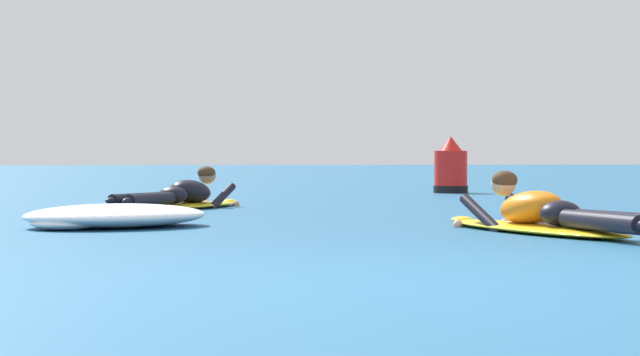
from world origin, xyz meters
name	(u,v)px	position (x,y,z in m)	size (l,w,h in m)	color
ground_plane	(257,201)	(0.00, 10.00, 0.00)	(120.00, 120.00, 0.00)	#235B84
surfer_near	(542,216)	(1.73, 3.32, 0.13)	(1.17, 2.72, 0.55)	yellow
surfer_far	(183,197)	(-1.03, 7.86, 0.14)	(1.69, 2.41, 0.54)	yellow
whitewater_back	(116,216)	(-1.66, 4.58, 0.09)	(1.91, 1.67, 0.20)	white
channel_marker_buoy	(451,171)	(3.46, 13.02, 0.37)	(0.57, 0.57, 0.94)	red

